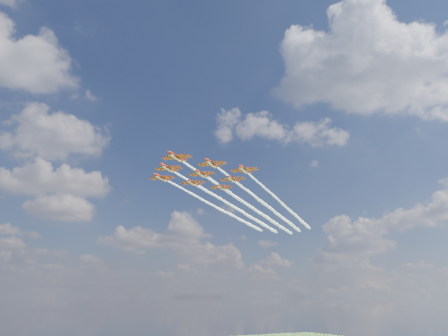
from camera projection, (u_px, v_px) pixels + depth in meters
The scene contains 9 objects.
jet_lead at pixel (244, 202), 193.79m from camera, with size 112.68×94.43×2.58m.
jet_row2_port at pixel (266, 205), 200.26m from camera, with size 112.68×94.43×2.58m.
jet_row2_starb at pixel (235, 207), 205.21m from camera, with size 112.68×94.43×2.58m.
jet_row3_port at pixel (287, 208), 206.73m from camera, with size 112.68×94.43×2.58m.
jet_row3_centre at pixel (256, 210), 211.67m from camera, with size 112.68×94.43×2.58m.
jet_row3_starb at pixel (226, 212), 216.62m from camera, with size 112.68×94.43×2.58m.
jet_row4_port at pixel (276, 213), 218.14m from camera, with size 112.68×94.43×2.58m.
jet_row4_starb at pixel (247, 215), 223.09m from camera, with size 112.68×94.43×2.58m.
jet_tail at pixel (266, 217), 229.56m from camera, with size 112.68×94.43×2.58m.
Camera 1 is at (-67.73, -129.94, 39.85)m, focal length 35.00 mm.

